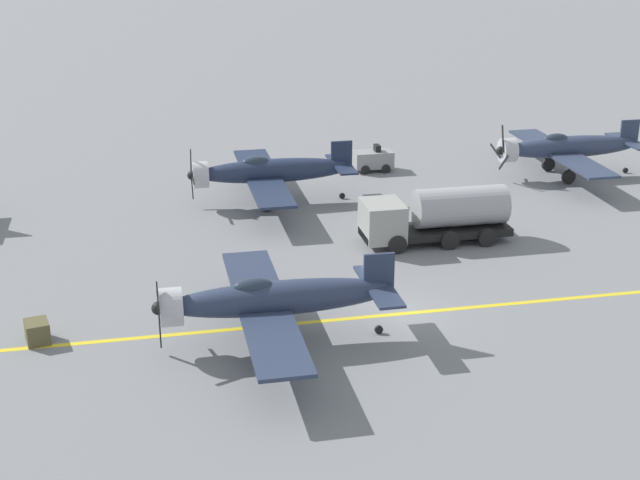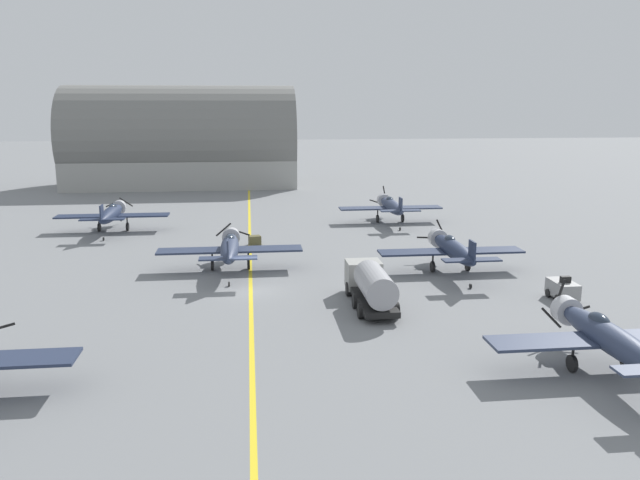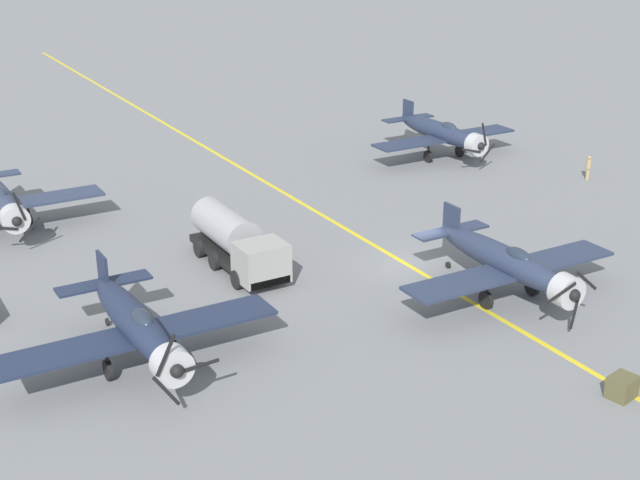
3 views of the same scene
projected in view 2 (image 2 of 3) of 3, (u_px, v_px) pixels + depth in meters
name	position (u px, v px, depth m)	size (l,w,h in m)	color
ground_plane	(251.00, 290.00, 46.74)	(400.00, 400.00, 0.00)	slate
taxiway_stripe	(251.00, 290.00, 46.74)	(0.30, 160.00, 0.01)	yellow
airplane_mid_right	(452.00, 249.00, 51.05)	(12.00, 9.98, 3.65)	#202A44
airplane_far_right	(391.00, 206.00, 72.57)	(12.00, 9.98, 3.78)	#2D3751
airplane_far_left	(112.00, 214.00, 67.43)	(12.00, 9.98, 3.65)	#202A43
airplane_near_right	(606.00, 336.00, 31.83)	(12.00, 9.98, 3.76)	#2E3851
airplane_mid_center	(230.00, 247.00, 51.58)	(12.00, 9.98, 3.65)	#2A344D
fuel_tanker	(371.00, 284.00, 42.74)	(2.68, 8.00, 2.98)	black
tow_tractor	(563.00, 289.00, 44.15)	(1.57, 2.60, 1.79)	gray
supply_crate_by_tanker	(255.00, 240.00, 61.38)	(1.12, 0.93, 0.93)	brown
hangar	(183.00, 145.00, 104.98)	(37.40, 17.06, 17.06)	#9E9E99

